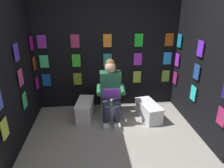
{
  "coord_description": "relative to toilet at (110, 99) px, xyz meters",
  "views": [
    {
      "loc": [
        0.32,
        2.07,
        2.08
      ],
      "look_at": [
        -0.01,
        -1.11,
        0.85
      ],
      "focal_mm": 31.93,
      "sensor_mm": 36.0,
      "label": 1
    }
  ],
  "objects": [
    {
      "name": "comic_longbox_far",
      "position": [
        -0.74,
        0.28,
        -0.16
      ],
      "size": [
        0.43,
        0.72,
        0.32
      ],
      "rotation": [
        0.0,
        0.0,
        0.19
      ],
      "color": "silver",
      "rests_on": "ground"
    },
    {
      "name": "toilet",
      "position": [
        0.0,
        0.0,
        0.0
      ],
      "size": [
        0.41,
        0.56,
        0.77
      ],
      "rotation": [
        0.0,
        0.0,
        -0.04
      ],
      "color": "white",
      "rests_on": "ground"
    },
    {
      "name": "display_wall_right",
      "position": [
        1.55,
        0.61,
        0.88
      ],
      "size": [
        0.14,
        2.01,
        2.43
      ],
      "color": "black",
      "rests_on": "ground"
    },
    {
      "name": "display_wall_left",
      "position": [
        -1.51,
        0.61,
        0.88
      ],
      "size": [
        0.14,
        2.01,
        2.43
      ],
      "color": "black",
      "rests_on": "ground"
    },
    {
      "name": "display_wall_back",
      "position": [
        0.02,
        -0.45,
        0.88
      ],
      "size": [
        3.06,
        0.14,
        2.43
      ],
      "color": "black",
      "rests_on": "ground"
    },
    {
      "name": "person_reading",
      "position": [
        0.01,
        0.23,
        0.27
      ],
      "size": [
        0.54,
        0.69,
        1.19
      ],
      "rotation": [
        0.0,
        0.0,
        -0.04
      ],
      "color": "#286B42",
      "rests_on": "ground"
    },
    {
      "name": "comic_longbox_near",
      "position": [
        0.51,
        0.17,
        -0.13
      ],
      "size": [
        0.38,
        0.62,
        0.39
      ],
      "rotation": [
        0.0,
        0.0,
        -0.15
      ],
      "color": "white",
      "rests_on": "ground"
    }
  ]
}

